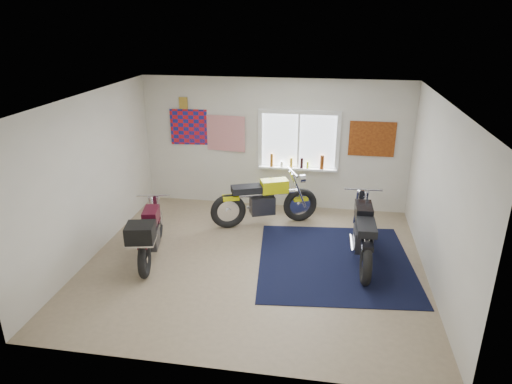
% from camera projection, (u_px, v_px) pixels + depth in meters
% --- Properties ---
extents(ground, '(5.50, 5.50, 0.00)m').
position_uv_depth(ground, '(255.00, 262.00, 7.60)').
color(ground, '#9E896B').
rests_on(ground, ground).
extents(room_shell, '(5.50, 5.50, 5.50)m').
position_uv_depth(room_shell, '(254.00, 169.00, 7.01)').
color(room_shell, white).
rests_on(room_shell, ground).
extents(navy_rug, '(2.74, 2.83, 0.01)m').
position_uv_depth(navy_rug, '(335.00, 261.00, 7.61)').
color(navy_rug, black).
rests_on(navy_rug, ground).
extents(window_assembly, '(1.66, 0.17, 1.26)m').
position_uv_depth(window_assembly, '(298.00, 145.00, 9.30)').
color(window_assembly, white).
rests_on(window_assembly, room_shell).
extents(oil_bottles, '(1.11, 0.09, 0.30)m').
position_uv_depth(oil_bottles, '(300.00, 162.00, 9.35)').
color(oil_bottles, brown).
rests_on(oil_bottles, window_assembly).
extents(flag_display, '(1.60, 0.10, 1.17)m').
position_uv_depth(flag_display, '(183.00, 103.00, 9.39)').
color(flag_display, red).
rests_on(flag_display, room_shell).
extents(triumph_poster, '(0.90, 0.03, 0.70)m').
position_uv_depth(triumph_poster, '(372.00, 139.00, 9.03)').
color(triumph_poster, '#A54C14').
rests_on(triumph_poster, room_shell).
extents(yellow_triumph, '(2.02, 0.97, 1.07)m').
position_uv_depth(yellow_triumph, '(264.00, 202.00, 8.82)').
color(yellow_triumph, black).
rests_on(yellow_triumph, ground).
extents(black_chrome_bike, '(0.64, 2.11, 1.08)m').
position_uv_depth(black_chrome_bike, '(363.00, 234.00, 7.50)').
color(black_chrome_bike, black).
rests_on(black_chrome_bike, navy_rug).
extents(maroon_tourer, '(0.77, 1.87, 0.95)m').
position_uv_depth(maroon_tourer, '(149.00, 234.00, 7.46)').
color(maroon_tourer, black).
rests_on(maroon_tourer, ground).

